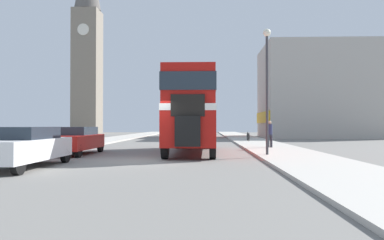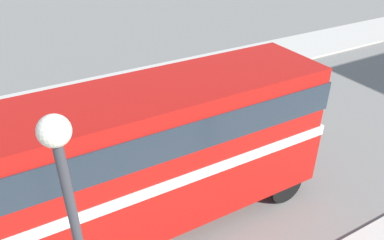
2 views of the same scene
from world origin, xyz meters
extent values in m
cube|color=#B2140F|center=(1.91, 4.66, 1.31)|extent=(2.37, 9.25, 1.58)
cube|color=white|center=(1.91, 4.66, 2.25)|extent=(2.39, 9.30, 0.29)
cube|color=#B2140F|center=(1.91, 4.66, 3.26)|extent=(2.32, 9.07, 1.73)
cube|color=#232D38|center=(1.91, 4.66, 3.35)|extent=(2.39, 9.16, 0.78)
cylinder|color=black|center=(0.87, 0.91, 0.55)|extent=(0.28, 1.10, 1.10)
cylinder|color=black|center=(0.87, 8.30, 0.55)|extent=(0.28, 1.10, 1.10)
cylinder|color=black|center=(2.95, 8.30, 0.55)|extent=(0.28, 1.10, 1.10)
cube|color=red|center=(-3.96, 3.23, 0.64)|extent=(1.77, 4.48, 0.70)
cube|color=#232D38|center=(-3.96, 3.41, 1.19)|extent=(1.56, 2.33, 0.41)
cylinder|color=black|center=(-4.74, 1.44, 0.32)|extent=(0.20, 0.64, 0.64)
cylinder|color=black|center=(-3.17, 1.44, 0.32)|extent=(0.20, 0.64, 0.64)
cylinder|color=black|center=(-4.74, 5.02, 0.32)|extent=(0.20, 0.64, 0.64)
cylinder|color=black|center=(-3.17, 5.02, 0.32)|extent=(0.20, 0.64, 0.64)
sphere|color=#EFEACC|center=(5.51, 2.07, 5.80)|extent=(0.36, 0.36, 0.36)
camera|label=1|loc=(2.68, -15.42, 1.50)|focal=35.00mm
camera|label=2|loc=(9.02, 1.70, 7.85)|focal=35.00mm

